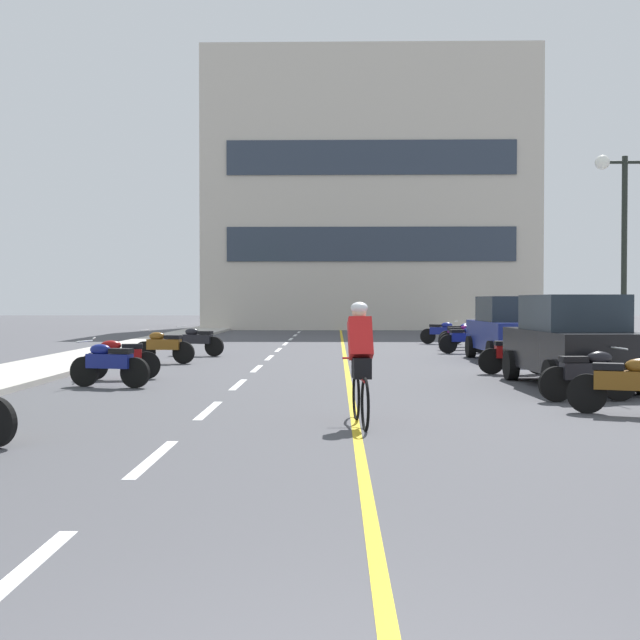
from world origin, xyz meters
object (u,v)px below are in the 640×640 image
(motorcycle_12, at_px, (461,334))
(motorcycle_5, at_px, (109,363))
(parked_car_mid, at_px, (511,328))
(motorcycle_7, at_px, (515,354))
(motorcycle_6, at_px, (120,358))
(motorcycle_4, at_px, (589,374))
(cyclist_rider, at_px, (360,360))
(motorcycle_8, at_px, (164,346))
(street_lamp_mid, at_px, (624,212))
(motorcycle_11, at_px, (461,336))
(parked_car_near, at_px, (572,340))
(motorcycle_10, at_px, (465,339))
(motorcycle_3, at_px, (627,383))
(motorcycle_9, at_px, (197,341))
(motorcycle_13, at_px, (442,332))

(motorcycle_12, bearing_deg, motorcycle_5, -121.81)
(motorcycle_5, bearing_deg, parked_car_mid, 38.28)
(motorcycle_5, bearing_deg, motorcycle_7, 19.84)
(motorcycle_6, height_order, motorcycle_7, same)
(motorcycle_4, height_order, cyclist_rider, cyclist_rider)
(motorcycle_5, xyz_separation_m, motorcycle_8, (-0.19, 6.22, 0.00))
(parked_car_mid, height_order, motorcycle_12, parked_car_mid)
(street_lamp_mid, distance_m, cyclist_rider, 11.96)
(motorcycle_8, bearing_deg, street_lamp_mid, -8.23)
(motorcycle_5, height_order, motorcycle_11, same)
(parked_car_near, xyz_separation_m, motorcycle_11, (-0.35, 12.46, -0.44))
(parked_car_near, xyz_separation_m, motorcycle_10, (-0.53, 10.47, -0.44))
(motorcycle_4, relative_size, motorcycle_6, 1.01)
(parked_car_mid, relative_size, motorcycle_12, 2.57)
(motorcycle_6, height_order, motorcycle_11, same)
(motorcycle_6, distance_m, motorcycle_7, 8.93)
(motorcycle_4, xyz_separation_m, motorcycle_12, (0.31, 16.74, 0.00))
(cyclist_rider, bearing_deg, motorcycle_3, 14.48)
(parked_car_near, relative_size, motorcycle_12, 2.58)
(motorcycle_6, relative_size, motorcycle_11, 1.03)
(parked_car_near, xyz_separation_m, motorcycle_4, (-0.42, -2.49, -0.44))
(motorcycle_7, relative_size, motorcycle_10, 1.01)
(motorcycle_5, height_order, motorcycle_7, same)
(motorcycle_5, xyz_separation_m, cyclist_rider, (4.79, -4.87, 0.41))
(street_lamp_mid, distance_m, motorcycle_10, 7.73)
(parked_car_near, distance_m, motorcycle_7, 2.88)
(parked_car_near, height_order, motorcycle_10, parked_car_near)
(motorcycle_3, xyz_separation_m, motorcycle_7, (-0.18, 6.95, 0.00))
(parked_car_near, distance_m, parked_car_mid, 7.10)
(motorcycle_7, xyz_separation_m, cyclist_rider, (-3.82, -7.98, 0.41))
(motorcycle_3, distance_m, motorcycle_9, 15.72)
(street_lamp_mid, bearing_deg, motorcycle_11, 108.59)
(motorcycle_3, bearing_deg, parked_car_near, 85.24)
(motorcycle_6, height_order, motorcycle_10, same)
(parked_car_near, height_order, motorcycle_8, parked_car_near)
(motorcycle_6, bearing_deg, motorcycle_4, -22.94)
(motorcycle_9, distance_m, motorcycle_13, 11.02)
(motorcycle_7, bearing_deg, motorcycle_13, 90.08)
(motorcycle_13, bearing_deg, motorcycle_11, -86.95)
(parked_car_mid, distance_m, motorcycle_3, 11.27)
(motorcycle_9, height_order, motorcycle_10, same)
(parked_car_near, height_order, parked_car_mid, same)
(motorcycle_7, xyz_separation_m, motorcycle_9, (-8.40, 6.22, 0.00))
(motorcycle_7, xyz_separation_m, motorcycle_8, (-8.80, 3.11, 0.00))
(parked_car_mid, bearing_deg, motorcycle_11, 96.34)
(parked_car_mid, xyz_separation_m, motorcycle_12, (-0.35, 7.16, -0.44))
(parked_car_near, height_order, motorcycle_9, parked_car_near)
(street_lamp_mid, relative_size, motorcycle_9, 3.11)
(parked_car_mid, height_order, motorcycle_10, parked_car_mid)
(motorcycle_10, distance_m, motorcycle_12, 3.81)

